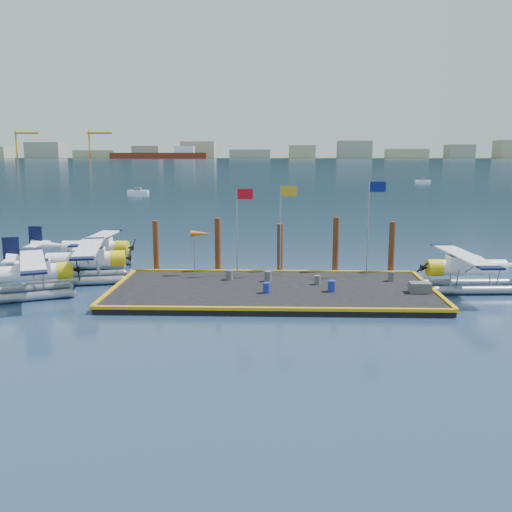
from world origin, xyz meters
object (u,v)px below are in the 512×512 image
(seaplane_d, at_px, (469,270))
(drum_4, at_px, (392,276))
(windsock, at_px, (201,235))
(seaplane_a, at_px, (27,276))
(drum_3, at_px, (267,288))
(piling_4, at_px, (392,249))
(seaplane_c, at_px, (93,250))
(piling_3, at_px, (336,247))
(flagpole_blue, at_px, (371,214))
(piling_0, at_px, (156,248))
(piling_2, at_px, (280,250))
(seaplane_b, at_px, (84,262))
(drum_0, at_px, (229,275))
(piling_1, at_px, (218,247))
(crate, at_px, (420,288))
(flagpole_red, at_px, (240,218))
(drum_2, at_px, (317,280))
(drum_1, at_px, (332,286))
(drum_5, at_px, (268,276))
(flagpole_yellow, at_px, (283,216))

(seaplane_d, height_order, drum_4, seaplane_d)
(windsock, bearing_deg, seaplane_a, -152.75)
(drum_3, bearing_deg, piling_4, 37.36)
(seaplane_c, bearing_deg, piling_3, 82.12)
(flagpole_blue, xyz_separation_m, piling_0, (-15.20, 1.60, -2.69))
(piling_0, xyz_separation_m, piling_2, (9.00, 0.00, -0.10))
(windsock, bearing_deg, piling_4, 6.75)
(seaplane_b, xyz_separation_m, drum_0, (10.09, -0.69, -0.70))
(seaplane_a, height_order, piling_0, piling_0)
(seaplane_d, xyz_separation_m, windsock, (-17.64, 2.58, 1.85))
(piling_1, bearing_deg, flagpole_blue, -8.51)
(crate, height_order, flagpole_red, flagpole_red)
(seaplane_a, xyz_separation_m, drum_2, (18.01, 2.42, -0.68))
(drum_0, distance_m, crate, 12.35)
(seaplane_c, xyz_separation_m, piling_2, (14.51, -2.75, 0.51))
(flagpole_blue, relative_size, piling_0, 1.62)
(seaplane_a, bearing_deg, drum_2, 73.53)
(seaplane_a, relative_size, drum_1, 12.53)
(seaplane_c, bearing_deg, piling_1, 75.21)
(flagpole_red, bearing_deg, piling_4, 8.43)
(drum_3, height_order, drum_5, drum_5)
(drum_3, bearing_deg, seaplane_d, 11.30)
(seaplane_a, distance_m, piling_1, 13.05)
(piling_1, bearing_deg, seaplane_b, -164.47)
(flagpole_red, distance_m, piling_1, 3.28)
(drum_2, distance_m, windsock, 8.77)
(flagpole_red, distance_m, piling_2, 4.07)
(piling_2, bearing_deg, seaplane_d, -19.03)
(drum_1, bearing_deg, piling_3, 82.17)
(seaplane_c, xyz_separation_m, seaplane_d, (26.62, -6.93, -0.01))
(seaplane_b, height_order, flagpole_red, flagpole_red)
(seaplane_a, xyz_separation_m, drum_3, (14.74, 0.02, -0.65))
(crate, relative_size, windsock, 0.41)
(piling_0, relative_size, piling_1, 0.95)
(piling_3, bearing_deg, seaplane_a, -160.89)
(seaplane_c, distance_m, flagpole_yellow, 15.65)
(drum_0, height_order, windsock, windsock)
(drum_1, bearing_deg, drum_3, -173.08)
(piling_2, bearing_deg, piling_4, 0.00)
(piling_2, xyz_separation_m, piling_3, (4.00, 0.00, 0.25))
(piling_1, bearing_deg, flagpole_red, -43.15)
(piling_1, distance_m, piling_4, 12.50)
(piling_1, bearing_deg, piling_0, 180.00)
(flagpole_blue, relative_size, piling_4, 1.62)
(piling_2, bearing_deg, piling_3, 0.00)
(piling_1, height_order, piling_4, piling_1)
(crate, bearing_deg, seaplane_a, -179.06)
(piling_0, distance_m, piling_4, 17.00)
(drum_1, height_order, drum_5, drum_1)
(flagpole_blue, relative_size, piling_2, 1.71)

